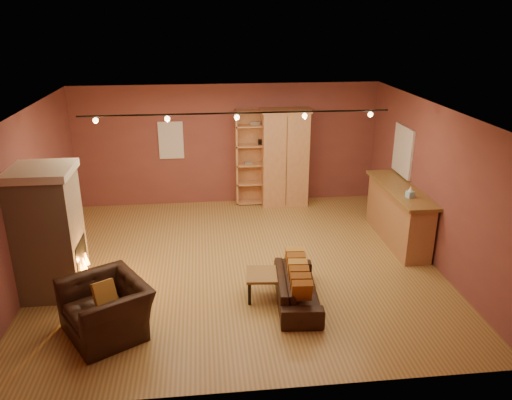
{
  "coord_description": "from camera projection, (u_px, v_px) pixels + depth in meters",
  "views": [
    {
      "loc": [
        -0.6,
        -8.06,
        4.3
      ],
      "look_at": [
        0.32,
        0.2,
        1.16
      ],
      "focal_mm": 35.0,
      "sensor_mm": 36.0,
      "label": 1
    }
  ],
  "objects": [
    {
      "name": "right_window",
      "position": [
        403.0,
        151.0,
        10.15
      ],
      "size": [
        0.05,
        0.9,
        1.0
      ],
      "primitive_type": "cube",
      "color": "silver",
      "rests_on": "right_wall"
    },
    {
      "name": "fireplace",
      "position": [
        49.0,
        232.0,
        7.82
      ],
      "size": [
        1.01,
        0.98,
        2.12
      ],
      "color": "tan",
      "rests_on": "floor"
    },
    {
      "name": "tissue_box",
      "position": [
        410.0,
        193.0,
        9.1
      ],
      "size": [
        0.14,
        0.14,
        0.22
      ],
      "rotation": [
        0.0,
        0.0,
        0.25
      ],
      "color": "#91CDE9",
      "rests_on": "bar_counter"
    },
    {
      "name": "left_wall",
      "position": [
        27.0,
        200.0,
        8.22
      ],
      "size": [
        0.02,
        6.5,
        2.8
      ],
      "primitive_type": "cube",
      "color": "brown",
      "rests_on": "floor"
    },
    {
      "name": "armchair",
      "position": [
        105.0,
        300.0,
        6.97
      ],
      "size": [
        1.27,
        1.41,
        1.03
      ],
      "rotation": [
        0.0,
        0.0,
        -1.03
      ],
      "color": "black",
      "rests_on": "floor"
    },
    {
      "name": "bar_counter",
      "position": [
        398.0,
        214.0,
        9.83
      ],
      "size": [
        0.62,
        2.33,
        1.12
      ],
      "color": "#B17B51",
      "rests_on": "floor"
    },
    {
      "name": "track_rail",
      "position": [
        237.0,
        115.0,
        8.31
      ],
      "size": [
        5.2,
        0.09,
        0.13
      ],
      "color": "black",
      "rests_on": "ceiling"
    },
    {
      "name": "back_window",
      "position": [
        171.0,
        140.0,
        11.39
      ],
      "size": [
        0.56,
        0.04,
        0.86
      ],
      "primitive_type": "cube",
      "color": "silver",
      "rests_on": "back_wall"
    },
    {
      "name": "bookcase",
      "position": [
        255.0,
        156.0,
        11.65
      ],
      "size": [
        0.91,
        0.36,
        2.23
      ],
      "color": "tan",
      "rests_on": "floor"
    },
    {
      "name": "coffee_table",
      "position": [
        264.0,
        277.0,
        7.92
      ],
      "size": [
        0.6,
        0.6,
        0.42
      ],
      "rotation": [
        0.0,
        0.0,
        -0.09
      ],
      "color": "olive",
      "rests_on": "floor"
    },
    {
      "name": "armoire",
      "position": [
        285.0,
        157.0,
        11.56
      ],
      "size": [
        1.11,
        0.63,
        2.26
      ],
      "color": "tan",
      "rests_on": "floor"
    },
    {
      "name": "back_wall",
      "position": [
        228.0,
        145.0,
        11.6
      ],
      "size": [
        7.0,
        0.02,
        2.8
      ],
      "primitive_type": "cube",
      "color": "brown",
      "rests_on": "floor"
    },
    {
      "name": "right_wall",
      "position": [
        433.0,
        184.0,
        8.94
      ],
      "size": [
        0.02,
        6.5,
        2.8
      ],
      "primitive_type": "cube",
      "color": "brown",
      "rests_on": "floor"
    },
    {
      "name": "floor",
      "position": [
        240.0,
        264.0,
        9.07
      ],
      "size": [
        7.0,
        7.0,
        0.0
      ],
      "primitive_type": "plane",
      "color": "olive",
      "rests_on": "ground"
    },
    {
      "name": "loveseat",
      "position": [
        297.0,
        282.0,
        7.78
      ],
      "size": [
        0.6,
        1.65,
        0.71
      ],
      "rotation": [
        0.0,
        0.0,
        1.49
      ],
      "color": "black",
      "rests_on": "floor"
    },
    {
      "name": "ceiling",
      "position": [
        238.0,
        111.0,
        8.08
      ],
      "size": [
        7.0,
        7.0,
        0.0
      ],
      "primitive_type": "plane",
      "rotation": [
        3.14,
        0.0,
        0.0
      ],
      "color": "brown",
      "rests_on": "back_wall"
    }
  ]
}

